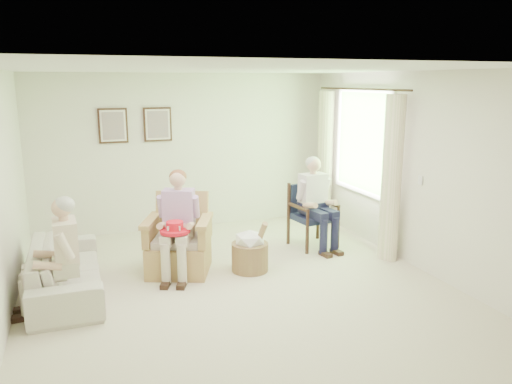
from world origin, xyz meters
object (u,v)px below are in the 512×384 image
person_wicker (179,216)px  person_sofa (62,250)px  wood_armchair (311,212)px  hatbox (250,250)px  sofa (66,269)px  red_hat (175,229)px  wicker_armchair (178,247)px  person_dark (316,197)px

person_wicker → person_sofa: person_wicker is taller
person_wicker → person_sofa: 1.53m
wood_armchair → person_sofa: (-3.52, -1.15, 0.19)m
person_wicker → hatbox: bearing=10.7°
sofa → red_hat: (1.30, -0.09, 0.40)m
wood_armchair → hatbox: (-1.24, -0.72, -0.23)m
wicker_armchair → sofa: wicker_armchair is taller
person_dark → hatbox: 1.45m
person_wicker → hatbox: person_wicker is taller
wicker_armchair → person_sofa: person_sofa is taller
person_sofa → hatbox: (2.29, 0.44, -0.42)m
sofa → person_wicker: 1.48m
person_wicker → sofa: bearing=-154.2°
person_wicker → person_sofa: size_ratio=1.08×
hatbox → red_hat: bearing=-179.5°
wood_armchair → person_sofa: bearing=-170.2°
person_dark → red_hat: (-2.23, -0.57, -0.10)m
wicker_armchair → wood_armchair: 2.17m
hatbox → person_dark: bearing=24.4°
wicker_armchair → person_sofa: size_ratio=0.82×
sofa → red_hat: size_ratio=5.31×
sofa → hatbox: (2.29, -0.08, -0.01)m
person_wicker → red_hat: size_ratio=3.62×
person_dark → person_wicker: bearing=-178.1°
wicker_armchair → wood_armchair: (2.13, 0.40, 0.19)m
wicker_armchair → red_hat: 0.49m
person_sofa → red_hat: bearing=105.2°
person_wicker → person_sofa: bearing=-134.2°
wood_armchair → sofa: size_ratio=0.47×
wicker_armchair → wood_armchair: size_ratio=1.10×
wicker_armchair → hatbox: (0.89, -0.31, -0.05)m
person_wicker → person_dark: person_dark is taller
wicker_armchair → person_wicker: bearing=-68.0°
red_hat → hatbox: 1.07m
sofa → wicker_armchair: bearing=-80.7°
sofa → red_hat: red_hat is taller
wood_armchair → red_hat: wood_armchair is taller
wicker_armchair → hatbox: bearing=2.6°
wicker_armchair → hatbox: 0.95m
person_dark → person_sofa: person_dark is taller
person_dark → sofa: bearing=179.4°
wood_armchair → person_dark: (-0.00, -0.16, 0.27)m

